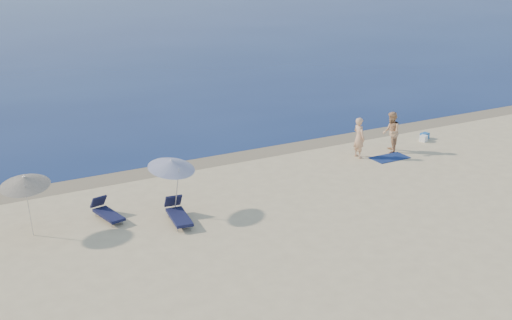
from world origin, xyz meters
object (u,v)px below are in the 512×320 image
at_px(blue_cooler, 425,136).
at_px(umbrella_near, 172,165).
at_px(person_left, 359,138).
at_px(person_right, 391,132).

relative_size(blue_cooler, umbrella_near, 0.19).
bearing_deg(person_left, umbrella_near, 101.74).
distance_m(person_left, person_right, 1.83).
relative_size(person_left, person_right, 0.98).
height_order(person_right, blue_cooler, person_right).
xyz_separation_m(person_right, blue_cooler, (2.92, 0.81, -0.82)).
bearing_deg(person_right, umbrella_near, -46.06).
bearing_deg(blue_cooler, person_right, -177.75).
height_order(person_left, blue_cooler, person_left).
bearing_deg(umbrella_near, person_left, -7.97).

